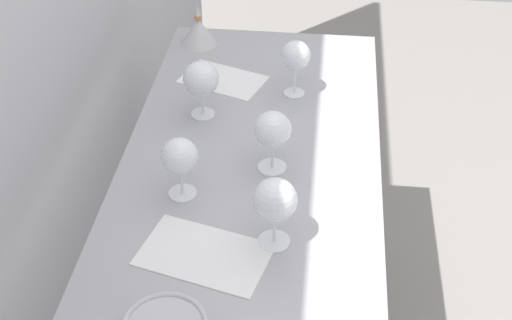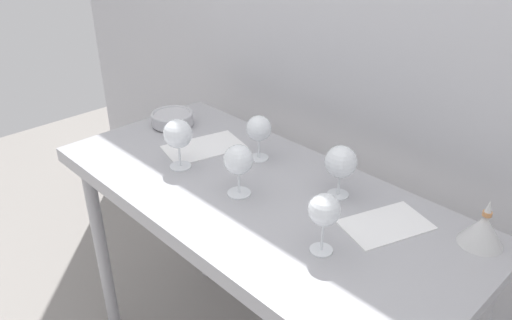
{
  "view_description": "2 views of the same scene",
  "coord_description": "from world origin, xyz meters",
  "px_view_note": "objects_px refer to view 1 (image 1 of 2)",
  "views": [
    {
      "loc": [
        -1.39,
        -0.17,
        1.99
      ],
      "look_at": [
        -0.05,
        -0.03,
        0.94
      ],
      "focal_mm": 49.64,
      "sensor_mm": 36.0,
      "label": 1
    },
    {
      "loc": [
        0.94,
        -0.92,
        1.71
      ],
      "look_at": [
        -0.06,
        0.04,
        0.96
      ],
      "focal_mm": 35.05,
      "sensor_mm": 36.0,
      "label": 2
    }
  ],
  "objects_px": {
    "wine_glass_far_left": "(180,158)",
    "wine_glass_far_right": "(201,80)",
    "wine_glass_near_right": "(296,57)",
    "decanter_funnel": "(199,31)",
    "wine_glass_near_center": "(273,131)",
    "tasting_sheet_lower": "(204,254)",
    "wine_glass_near_left": "(275,202)",
    "tasting_sheet_upper": "(223,80)"
  },
  "relations": [
    {
      "from": "wine_glass_near_right",
      "to": "decanter_funnel",
      "type": "height_order",
      "value": "wine_glass_near_right"
    },
    {
      "from": "wine_glass_near_left",
      "to": "wine_glass_near_center",
      "type": "bearing_deg",
      "value": 6.23
    },
    {
      "from": "wine_glass_near_center",
      "to": "wine_glass_near_left",
      "type": "bearing_deg",
      "value": -173.77
    },
    {
      "from": "wine_glass_near_center",
      "to": "wine_glass_near_right",
      "type": "height_order",
      "value": "wine_glass_near_right"
    },
    {
      "from": "wine_glass_far_left",
      "to": "wine_glass_near_right",
      "type": "bearing_deg",
      "value": -26.42
    },
    {
      "from": "wine_glass_far_right",
      "to": "decanter_funnel",
      "type": "xyz_separation_m",
      "value": [
        0.4,
        0.08,
        -0.07
      ]
    },
    {
      "from": "wine_glass_far_left",
      "to": "decanter_funnel",
      "type": "height_order",
      "value": "wine_glass_far_left"
    },
    {
      "from": "wine_glass_near_right",
      "to": "tasting_sheet_lower",
      "type": "xyz_separation_m",
      "value": [
        -0.67,
        0.15,
        -0.12
      ]
    },
    {
      "from": "wine_glass_far_left",
      "to": "wine_glass_near_center",
      "type": "bearing_deg",
      "value": -58.8
    },
    {
      "from": "wine_glass_near_left",
      "to": "decanter_funnel",
      "type": "bearing_deg",
      "value": 20.04
    },
    {
      "from": "wine_glass_far_left",
      "to": "wine_glass_far_right",
      "type": "relative_size",
      "value": 0.96
    },
    {
      "from": "wine_glass_far_right",
      "to": "tasting_sheet_upper",
      "type": "height_order",
      "value": "wine_glass_far_right"
    },
    {
      "from": "tasting_sheet_lower",
      "to": "decanter_funnel",
      "type": "height_order",
      "value": "decanter_funnel"
    },
    {
      "from": "wine_glass_near_left",
      "to": "tasting_sheet_upper",
      "type": "bearing_deg",
      "value": 17.7
    },
    {
      "from": "wine_glass_near_left",
      "to": "decanter_funnel",
      "type": "relative_size",
      "value": 1.28
    },
    {
      "from": "wine_glass_far_right",
      "to": "decanter_funnel",
      "type": "bearing_deg",
      "value": 11.37
    },
    {
      "from": "wine_glass_near_center",
      "to": "tasting_sheet_lower",
      "type": "bearing_deg",
      "value": 159.72
    },
    {
      "from": "tasting_sheet_upper",
      "to": "tasting_sheet_lower",
      "type": "relative_size",
      "value": 0.87
    },
    {
      "from": "tasting_sheet_lower",
      "to": "decanter_funnel",
      "type": "bearing_deg",
      "value": 25.05
    },
    {
      "from": "tasting_sheet_lower",
      "to": "wine_glass_near_left",
      "type": "bearing_deg",
      "value": -54.36
    },
    {
      "from": "wine_glass_near_left",
      "to": "decanter_funnel",
      "type": "height_order",
      "value": "wine_glass_near_left"
    },
    {
      "from": "wine_glass_far_left",
      "to": "wine_glass_near_right",
      "type": "relative_size",
      "value": 0.94
    },
    {
      "from": "wine_glass_near_center",
      "to": "wine_glass_far_right",
      "type": "bearing_deg",
      "value": 44.55
    },
    {
      "from": "wine_glass_near_left",
      "to": "wine_glass_far_left",
      "type": "bearing_deg",
      "value": 59.09
    },
    {
      "from": "wine_glass_near_center",
      "to": "tasting_sheet_lower",
      "type": "distance_m",
      "value": 0.36
    },
    {
      "from": "wine_glass_far_right",
      "to": "tasting_sheet_upper",
      "type": "xyz_separation_m",
      "value": [
        0.19,
        -0.03,
        -0.11
      ]
    },
    {
      "from": "wine_glass_near_center",
      "to": "tasting_sheet_upper",
      "type": "relative_size",
      "value": 0.68
    },
    {
      "from": "wine_glass_near_center",
      "to": "tasting_sheet_lower",
      "type": "height_order",
      "value": "wine_glass_near_center"
    },
    {
      "from": "wine_glass_near_right",
      "to": "wine_glass_near_center",
      "type": "bearing_deg",
      "value": 174.77
    },
    {
      "from": "tasting_sheet_upper",
      "to": "tasting_sheet_lower",
      "type": "height_order",
      "value": "same"
    },
    {
      "from": "decanter_funnel",
      "to": "wine_glass_near_left",
      "type": "bearing_deg",
      "value": -159.96
    },
    {
      "from": "wine_glass_far_right",
      "to": "decanter_funnel",
      "type": "distance_m",
      "value": 0.42
    },
    {
      "from": "wine_glass_near_left",
      "to": "wine_glass_far_right",
      "type": "height_order",
      "value": "wine_glass_near_left"
    },
    {
      "from": "wine_glass_far_left",
      "to": "tasting_sheet_lower",
      "type": "distance_m",
      "value": 0.24
    },
    {
      "from": "wine_glass_far_right",
      "to": "wine_glass_near_center",
      "type": "bearing_deg",
      "value": -135.45
    },
    {
      "from": "wine_glass_near_center",
      "to": "wine_glass_near_left",
      "type": "height_order",
      "value": "wine_glass_near_left"
    },
    {
      "from": "wine_glass_near_center",
      "to": "tasting_sheet_upper",
      "type": "distance_m",
      "value": 0.45
    },
    {
      "from": "wine_glass_near_left",
      "to": "wine_glass_far_right",
      "type": "distance_m",
      "value": 0.53
    },
    {
      "from": "wine_glass_far_right",
      "to": "wine_glass_near_right",
      "type": "distance_m",
      "value": 0.28
    },
    {
      "from": "wine_glass_far_left",
      "to": "wine_glass_near_right",
      "type": "height_order",
      "value": "wine_glass_near_right"
    },
    {
      "from": "wine_glass_near_center",
      "to": "wine_glass_far_right",
      "type": "relative_size",
      "value": 0.99
    },
    {
      "from": "tasting_sheet_lower",
      "to": "decanter_funnel",
      "type": "relative_size",
      "value": 2.08
    }
  ]
}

